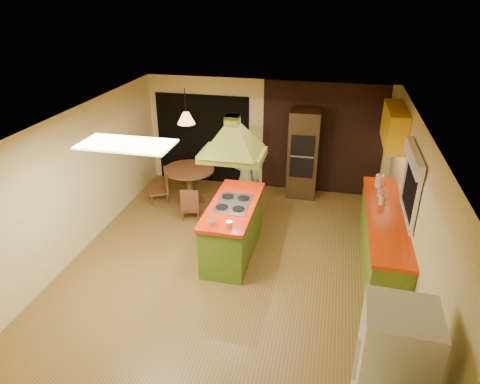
% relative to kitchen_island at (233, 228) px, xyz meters
% --- Properties ---
extents(ground, '(6.50, 6.50, 0.00)m').
position_rel_kitchen_island_xyz_m(ground, '(0.08, -0.34, -0.49)').
color(ground, olive).
rests_on(ground, ground).
extents(room_walls, '(5.50, 6.50, 6.50)m').
position_rel_kitchen_island_xyz_m(room_walls, '(0.08, -0.34, 0.76)').
color(room_walls, '#F5EBB0').
rests_on(room_walls, ground).
extents(ceiling_plane, '(6.50, 6.50, 0.00)m').
position_rel_kitchen_island_xyz_m(ceiling_plane, '(0.08, -0.34, 2.01)').
color(ceiling_plane, silver).
rests_on(ceiling_plane, room_walls).
extents(brick_panel, '(2.64, 0.03, 2.50)m').
position_rel_kitchen_island_xyz_m(brick_panel, '(1.33, 2.89, 0.76)').
color(brick_panel, '#381E14').
rests_on(brick_panel, ground).
extents(nook_opening, '(2.20, 0.03, 2.10)m').
position_rel_kitchen_island_xyz_m(nook_opening, '(-1.42, 2.89, 0.56)').
color(nook_opening, black).
rests_on(nook_opening, ground).
extents(right_counter, '(0.62, 3.05, 0.92)m').
position_rel_kitchen_island_xyz_m(right_counter, '(2.53, 0.26, -0.03)').
color(right_counter, olive).
rests_on(right_counter, ground).
extents(upper_cabinets, '(0.34, 1.40, 0.70)m').
position_rel_kitchen_island_xyz_m(upper_cabinets, '(2.65, 1.86, 1.46)').
color(upper_cabinets, yellow).
rests_on(upper_cabinets, room_walls).
extents(window_right, '(0.12, 1.35, 1.06)m').
position_rel_kitchen_island_xyz_m(window_right, '(2.78, 0.06, 1.28)').
color(window_right, black).
rests_on(window_right, room_walls).
extents(fluor_panel, '(1.20, 0.60, 0.03)m').
position_rel_kitchen_island_xyz_m(fluor_panel, '(-1.02, -1.54, 2.00)').
color(fluor_panel, white).
rests_on(fluor_panel, ceiling_plane).
extents(kitchen_island, '(0.78, 1.93, 0.98)m').
position_rel_kitchen_island_xyz_m(kitchen_island, '(0.00, 0.00, 0.00)').
color(kitchen_island, '#53751D').
rests_on(kitchen_island, ground).
extents(range_hood, '(1.02, 0.74, 0.79)m').
position_rel_kitchen_island_xyz_m(range_hood, '(0.00, 0.00, 1.76)').
color(range_hood, '#656A1A').
rests_on(range_hood, ceiling_plane).
extents(man, '(0.70, 0.57, 1.65)m').
position_rel_kitchen_island_xyz_m(man, '(-0.05, 1.32, 0.34)').
color(man, '#4F542C').
rests_on(man, ground).
extents(refrigerator, '(0.70, 0.66, 1.65)m').
position_rel_kitchen_island_xyz_m(refrigerator, '(2.33, -3.00, 0.33)').
color(refrigerator, white).
rests_on(refrigerator, ground).
extents(wall_oven, '(0.65, 0.61, 1.95)m').
position_rel_kitchen_island_xyz_m(wall_oven, '(0.96, 2.61, 0.49)').
color(wall_oven, '#462F16').
rests_on(wall_oven, ground).
extents(dining_table, '(1.07, 1.07, 0.80)m').
position_rel_kitchen_island_xyz_m(dining_table, '(-1.37, 1.69, 0.08)').
color(dining_table, brown).
rests_on(dining_table, ground).
extents(chair_left, '(0.55, 0.55, 0.74)m').
position_rel_kitchen_island_xyz_m(chair_left, '(-2.07, 1.59, -0.12)').
color(chair_left, brown).
rests_on(chair_left, ground).
extents(chair_near, '(0.43, 0.43, 0.70)m').
position_rel_kitchen_island_xyz_m(chair_near, '(-1.12, 1.04, -0.14)').
color(chair_near, brown).
rests_on(chair_near, ground).
extents(pendant_lamp, '(0.39, 0.39, 0.23)m').
position_rel_kitchen_island_xyz_m(pendant_lamp, '(-1.37, 1.69, 1.41)').
color(pendant_lamp, '#FF9E3F').
rests_on(pendant_lamp, ceiling_plane).
extents(canister_large, '(0.18, 0.18, 0.23)m').
position_rel_kitchen_island_xyz_m(canister_large, '(2.48, 1.35, 0.55)').
color(canister_large, beige).
rests_on(canister_large, right_counter).
extents(canister_medium, '(0.14, 0.14, 0.18)m').
position_rel_kitchen_island_xyz_m(canister_medium, '(2.48, 0.92, 0.52)').
color(canister_medium, beige).
rests_on(canister_medium, right_counter).
extents(canister_small, '(0.13, 0.13, 0.16)m').
position_rel_kitchen_island_xyz_m(canister_small, '(2.48, 0.62, 0.51)').
color(canister_small, beige).
rests_on(canister_small, right_counter).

